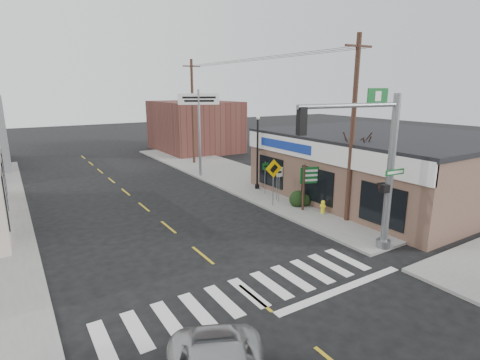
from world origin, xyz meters
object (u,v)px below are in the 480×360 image
fire_hydrant (323,206)px  bare_tree (357,139)px  traffic_signal_pole (379,158)px  utility_pole_near (353,129)px  guide_sign (312,180)px  dance_center_sign (199,112)px  utility_pole_far (193,111)px  lamp_post (258,147)px

fire_hydrant → bare_tree: bearing=-27.7°
traffic_signal_pole → utility_pole_near: (2.15, 3.37, 0.77)m
guide_sign → dance_center_sign: bearing=119.4°
guide_sign → dance_center_sign: 11.92m
dance_center_sign → utility_pole_near: bearing=-60.1°
utility_pole_far → dance_center_sign: bearing=-107.3°
utility_pole_near → dance_center_sign: bearing=103.6°
guide_sign → fire_hydrant: size_ratio=3.53×
fire_hydrant → lamp_post: bearing=90.3°
traffic_signal_pole → fire_hydrant: 6.38m
lamp_post → bare_tree: size_ratio=0.94×
guide_sign → lamp_post: bearing=111.8°
bare_tree → utility_pole_far: (-1.27, 18.30, 0.62)m
dance_center_sign → lamp_post: bearing=-52.7°
traffic_signal_pole → utility_pole_near: size_ratio=0.73×
lamp_post → dance_center_sign: bearing=88.0°
guide_sign → utility_pole_near: (0.24, -2.50, 3.13)m
bare_tree → guide_sign: bearing=128.8°
traffic_signal_pole → utility_pole_far: bearing=89.7°
fire_hydrant → dance_center_sign: size_ratio=0.11×
dance_center_sign → utility_pole_far: 5.53m
guide_sign → bare_tree: bare_tree is taller
utility_pole_far → guide_sign: bearing=-88.0°
utility_pole_far → traffic_signal_pole: bearing=-92.7°
fire_hydrant → utility_pole_near: 4.72m
traffic_signal_pole → dance_center_sign: 17.21m
traffic_signal_pole → dance_center_sign: bearing=94.4°
fire_hydrant → utility_pole_far: size_ratio=0.08×
dance_center_sign → bare_tree: dance_center_sign is taller
guide_sign → bare_tree: (1.45, -1.81, 2.48)m
fire_hydrant → utility_pole_far: (0.24, 17.51, 4.44)m
lamp_post → fire_hydrant: bearing=-107.1°
utility_pole_far → fire_hydrant: bearing=-88.1°
lamp_post → utility_pole_far: 11.24m
fire_hydrant → lamp_post: lamp_post is taller
guide_sign → utility_pole_far: bearing=110.2°
lamp_post → bare_tree: (1.54, -7.23, 1.28)m
guide_sign → dance_center_sign: size_ratio=0.40×
traffic_signal_pole → guide_sign: bearing=77.1°
traffic_signal_pole → bare_tree: bearing=55.5°
guide_sign → fire_hydrant: guide_sign is taller
traffic_signal_pole → utility_pole_near: utility_pole_near is taller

